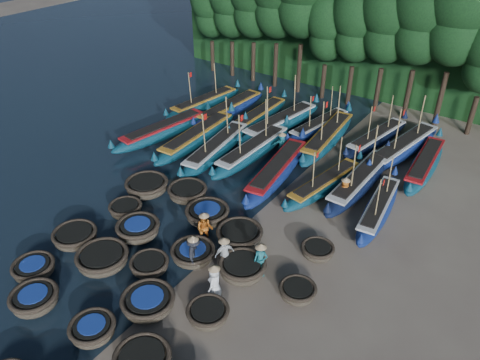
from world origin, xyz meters
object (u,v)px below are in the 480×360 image
Objects in this scene: coracle_18 at (242,268)px; long_boat_9 at (204,103)px; coracle_6 at (35,299)px; fisherman_1 at (261,259)px; coracle_23 at (240,235)px; coracle_16 at (138,229)px; coracle_17 at (193,253)px; long_boat_3 at (217,148)px; fisherman_3 at (194,252)px; coracle_19 at (298,291)px; coracle_15 at (126,209)px; coracle_13 at (148,302)px; long_boat_16 at (404,147)px; coracle_24 at (317,250)px; coracle_20 at (147,186)px; long_boat_1 at (164,130)px; coracle_11 at (103,259)px; fisherman_2 at (205,228)px; coracle_21 at (187,192)px; coracle_10 at (75,236)px; fisherman_0 at (215,281)px; coracle_8 at (143,360)px; long_boat_5 at (277,170)px; long_boat_12 at (281,123)px; coracle_22 at (207,214)px; fisherman_5 at (282,144)px; long_boat_8 at (378,208)px; long_boat_15 at (377,138)px; fisherman_6 at (345,190)px; long_boat_13 at (319,126)px; long_boat_17 at (425,164)px; fisherman_4 at (224,253)px; long_boat_14 at (327,137)px; long_boat_7 at (360,181)px; coracle_5 at (34,268)px; long_boat_2 at (197,137)px; long_boat_6 at (325,184)px; coracle_12 at (149,265)px; long_boat_10 at (230,109)px; coracle_14 at (208,313)px; long_boat_4 at (253,150)px.

long_boat_9 is at bearing 134.06° from coracle_18.
fisherman_1 reaches higher than coracle_6.
coracle_6 is at bearing -118.62° from coracle_23.
coracle_17 is (3.36, 0.27, -0.08)m from coracle_16.
fisherman_3 is (5.54, -8.89, 0.30)m from long_boat_3.
coracle_15 is at bearing -179.46° from coracle_19.
long_boat_16 reaches higher than coracle_13.
coracle_24 is (-0.52, 2.86, -0.00)m from coracle_19.
coracle_20 is 6.90m from long_boat_1.
coracle_11 is 1.54× the size of fisherman_2.
long_boat_16 is (8.29, 11.99, 0.16)m from coracle_21.
coracle_10 is 0.82× the size of coracle_20.
coracle_20 is 9.16m from fisherman_1.
coracle_11 is at bearing -84.45° from fisherman_0.
coracle_8 is 14.32m from long_boat_5.
long_boat_3 is 0.96× the size of long_boat_12.
coracle_17 is at bearing 41.16° from coracle_11.
fisherman_5 reaches higher than coracle_22.
long_boat_5 reaches higher than coracle_18.
long_boat_8 is 0.94× the size of long_boat_15.
long_boat_12 is 5.16× the size of fisherman_6.
long_boat_8 is 0.98× the size of long_boat_13.
coracle_22 is at bearing -127.64° from long_boat_17.
coracle_11 is 1.59× the size of fisherman_4.
coracle_23 is (-1.20, 7.89, 0.04)m from coracle_8.
coracle_17 is at bearing -95.42° from long_boat_14.
fisherman_6 is (3.84, 8.44, 0.43)m from coracle_17.
coracle_22 is 8.45m from fisherman_5.
long_boat_3 is at bearing -134.18° from long_boat_16.
long_boat_9 is at bearing 166.51° from long_boat_7.
coracle_19 is at bearing -101.26° from long_boat_8.
long_boat_17 reaches higher than coracle_5.
fisherman_1 is at bearing 21.36° from coracle_10.
long_boat_2 is 11.09m from fisherman_6.
long_boat_9 is at bearing 113.02° from coracle_20.
coracle_19 is at bearing 42.68° from fisherman_6.
long_boat_6 reaches higher than coracle_8.
long_boat_3 is (4.57, 0.06, 0.00)m from long_boat_1.
coracle_5 is 19.65m from long_boat_9.
long_boat_9 is (-9.40, 15.70, 0.17)m from coracle_12.
coracle_22 is 0.30× the size of long_boat_10.
coracle_8 is at bearing -27.52° from coracle_11.
coracle_19 is at bearing -56.83° from long_boat_13.
long_boat_10 is at bearing 128.07° from coracle_18.
coracle_14 is 3.98m from coracle_19.
coracle_15 is (-2.10, 3.40, -0.06)m from coracle_11.
long_boat_14 is at bearing 55.54° from long_boat_4.
long_boat_10 is at bearing 139.86° from long_boat_4.
long_boat_9 is 15.41m from fisherman_6.
long_boat_6 reaches higher than fisherman_6.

